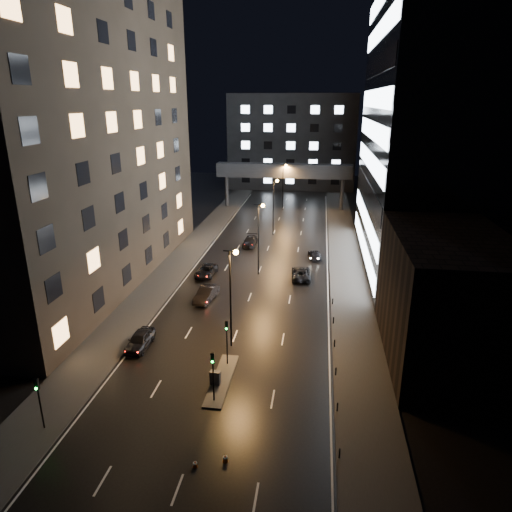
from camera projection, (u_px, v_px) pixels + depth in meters
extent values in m
plane|color=black|center=(268.00, 248.00, 75.62)|extent=(160.00, 160.00, 0.00)
cube|color=#383533|center=(187.00, 254.00, 72.56)|extent=(5.00, 110.00, 0.15)
cube|color=#383533|center=(346.00, 261.00, 69.27)|extent=(5.00, 110.00, 0.15)
cube|color=#2D2319|center=(77.00, 128.00, 57.12)|extent=(15.00, 48.00, 40.00)
cube|color=black|center=(445.00, 298.00, 42.00)|extent=(10.00, 18.00, 12.00)
cube|color=black|center=(451.00, 106.00, 61.29)|extent=(20.00, 36.00, 45.00)
cube|color=#333335|center=(292.00, 141.00, 125.91)|extent=(34.00, 14.00, 25.00)
cube|color=#333335|center=(284.00, 171.00, 100.97)|extent=(30.00, 3.00, 3.00)
cylinder|color=#333335|center=(227.00, 191.00, 104.31)|extent=(0.80, 0.80, 7.00)
cylinder|color=#333335|center=(342.00, 195.00, 100.88)|extent=(0.80, 0.80, 7.00)
cube|color=#383533|center=(222.00, 380.00, 39.96)|extent=(1.60, 8.00, 0.15)
cylinder|color=black|center=(227.00, 347.00, 41.71)|extent=(0.12, 0.12, 3.50)
cube|color=black|center=(227.00, 325.00, 41.00)|extent=(0.28, 0.22, 0.90)
sphere|color=#0CFF33|center=(226.00, 329.00, 40.96)|extent=(0.18, 0.18, 0.18)
cylinder|color=black|center=(213.00, 382.00, 36.56)|extent=(0.12, 0.12, 3.50)
cube|color=black|center=(213.00, 358.00, 35.85)|extent=(0.28, 0.22, 0.90)
sphere|color=#0CFF33|center=(212.00, 362.00, 35.81)|extent=(0.18, 0.18, 0.18)
cylinder|color=black|center=(41.00, 410.00, 33.48)|extent=(0.12, 0.12, 3.50)
cube|color=black|center=(37.00, 384.00, 32.77)|extent=(0.28, 0.22, 0.90)
sphere|color=#0CFF33|center=(36.00, 389.00, 32.73)|extent=(0.18, 0.18, 0.18)
cylinder|color=black|center=(339.00, 454.00, 31.04)|extent=(0.12, 0.12, 0.90)
cylinder|color=black|center=(337.00, 408.00, 35.72)|extent=(0.12, 0.12, 0.90)
cylinder|color=black|center=(336.00, 372.00, 40.41)|extent=(0.12, 0.12, 0.90)
cylinder|color=black|center=(335.00, 344.00, 45.09)|extent=(0.12, 0.12, 0.90)
cylinder|color=black|center=(333.00, 321.00, 49.78)|extent=(0.12, 0.12, 0.90)
cylinder|color=black|center=(333.00, 302.00, 54.46)|extent=(0.12, 0.12, 0.90)
cylinder|color=black|center=(231.00, 300.00, 44.02)|extent=(0.18, 0.18, 10.00)
cylinder|color=black|center=(230.00, 251.00, 42.40)|extent=(1.20, 0.12, 0.12)
sphere|color=#FF9E38|center=(236.00, 252.00, 42.36)|extent=(0.50, 0.50, 0.50)
cylinder|color=black|center=(258.00, 240.00, 62.76)|extent=(0.18, 0.18, 10.00)
cylinder|color=black|center=(258.00, 205.00, 61.14)|extent=(1.20, 0.12, 0.12)
sphere|color=#FF9E38|center=(263.00, 206.00, 61.09)|extent=(0.50, 0.50, 0.50)
cylinder|color=black|center=(273.00, 208.00, 81.50)|extent=(0.18, 0.18, 10.00)
cylinder|color=black|center=(274.00, 180.00, 79.88)|extent=(1.20, 0.12, 0.12)
sphere|color=#FF9E38|center=(277.00, 181.00, 79.83)|extent=(0.50, 0.50, 0.50)
cylinder|color=black|center=(283.00, 188.00, 100.23)|extent=(0.18, 0.18, 10.00)
cylinder|color=black|center=(283.00, 165.00, 98.61)|extent=(1.20, 0.12, 0.12)
sphere|color=#FF9E38|center=(286.00, 165.00, 98.57)|extent=(0.50, 0.50, 0.50)
imported|color=black|center=(140.00, 340.00, 45.13)|extent=(1.93, 4.71, 1.60)
imported|color=black|center=(206.00, 294.00, 55.75)|extent=(2.38, 5.15, 1.64)
imported|color=black|center=(206.00, 271.00, 63.61)|extent=(2.59, 5.26, 1.44)
imported|color=black|center=(250.00, 241.00, 76.83)|extent=(2.12, 5.16, 1.49)
imported|color=black|center=(301.00, 273.00, 62.72)|extent=(2.88, 5.59, 1.51)
imported|color=black|center=(315.00, 254.00, 70.62)|extent=(2.32, 4.57, 1.27)
cube|color=#444447|center=(215.00, 378.00, 39.05)|extent=(0.92, 0.53, 1.24)
cone|color=orange|center=(225.00, 458.00, 30.92)|extent=(0.48, 0.48, 0.57)
cone|color=#DA4A0B|center=(195.00, 464.00, 30.49)|extent=(0.42, 0.42, 0.49)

